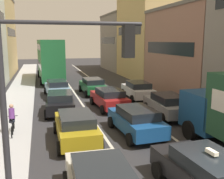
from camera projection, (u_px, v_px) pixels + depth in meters
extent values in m
cube|color=#B7B7B7|center=(20.00, 94.00, 24.81)|extent=(2.60, 64.00, 0.14)
cube|color=silver|center=(74.00, 92.00, 26.11)|extent=(0.16, 60.00, 0.01)
cube|color=silver|center=(108.00, 90.00, 26.99)|extent=(0.16, 60.00, 0.01)
cube|color=black|center=(12.00, 33.00, 39.08)|extent=(0.02, 11.73, 1.10)
cube|color=gray|center=(127.00, 43.00, 45.84)|extent=(7.00, 10.90, 9.05)
cube|color=black|center=(107.00, 40.00, 44.85)|extent=(0.02, 8.80, 1.10)
cube|color=#66605B|center=(128.00, 15.00, 44.99)|extent=(7.20, 10.90, 0.30)
cube|color=tan|center=(154.00, 35.00, 35.19)|extent=(7.00, 10.90, 11.32)
cube|color=black|center=(128.00, 31.00, 34.19)|extent=(0.02, 8.80, 1.10)
cube|color=#936B5B|center=(201.00, 52.00, 25.07)|extent=(7.00, 10.90, 7.80)
cube|color=black|center=(167.00, 48.00, 24.10)|extent=(0.02, 8.80, 1.10)
cube|color=#66605B|center=(204.00, 7.00, 24.34)|extent=(7.20, 10.90, 0.30)
cylinder|color=#2D2D33|center=(5.00, 133.00, 6.53)|extent=(0.16, 0.16, 5.50)
cylinder|color=#2D2D33|center=(74.00, 23.00, 6.50)|extent=(3.50, 0.10, 0.10)
cube|color=black|center=(128.00, 42.00, 6.94)|extent=(0.28, 0.28, 0.84)
sphere|color=red|center=(127.00, 32.00, 7.03)|extent=(0.18, 0.18, 0.18)
sphere|color=#F2A519|center=(126.00, 42.00, 7.08)|extent=(0.18, 0.18, 0.18)
sphere|color=green|center=(126.00, 51.00, 7.13)|extent=(0.18, 0.18, 0.18)
cube|color=navy|center=(212.00, 111.00, 13.72)|extent=(2.46, 2.46, 1.90)
cube|color=black|center=(198.00, 99.00, 14.79)|extent=(2.02, 0.08, 0.70)
cylinder|color=black|center=(189.00, 130.00, 13.62)|extent=(0.33, 0.97, 0.96)
cube|color=black|center=(206.00, 177.00, 8.56)|extent=(2.06, 4.40, 0.70)
cube|color=#1E2328|center=(211.00, 163.00, 8.28)|extent=(1.73, 2.50, 0.52)
cube|color=#F2EACC|center=(212.00, 152.00, 8.21)|extent=(0.19, 0.45, 0.12)
cylinder|color=black|center=(158.00, 171.00, 9.70)|extent=(0.26, 0.65, 0.64)
cylinder|color=black|center=(200.00, 163.00, 10.28)|extent=(0.26, 0.65, 0.64)
cube|color=#1E2328|center=(103.00, 176.00, 7.47)|extent=(1.65, 2.45, 0.52)
cylinder|color=black|center=(119.00, 174.00, 9.44)|extent=(0.24, 0.65, 0.64)
cube|color=#194C8C|center=(136.00, 122.00, 14.30)|extent=(2.03, 4.39, 0.70)
cube|color=#1E2328|center=(137.00, 113.00, 14.01)|extent=(1.71, 2.49, 0.52)
cylinder|color=black|center=(111.00, 122.00, 15.45)|extent=(0.25, 0.65, 0.64)
cylinder|color=black|center=(140.00, 119.00, 16.01)|extent=(0.25, 0.65, 0.64)
cylinder|color=black|center=(130.00, 140.00, 12.72)|extent=(0.25, 0.65, 0.64)
cylinder|color=black|center=(164.00, 135.00, 13.28)|extent=(0.25, 0.65, 0.64)
cube|color=#B29319|center=(76.00, 129.00, 13.25)|extent=(1.81, 4.30, 0.70)
cube|color=#1E2328|center=(76.00, 119.00, 12.95)|extent=(1.59, 2.41, 0.52)
cylinder|color=black|center=(56.00, 128.00, 14.46)|extent=(0.22, 0.64, 0.64)
cylinder|color=black|center=(89.00, 125.00, 14.93)|extent=(0.22, 0.64, 0.64)
cylinder|color=black|center=(59.00, 148.00, 11.69)|extent=(0.22, 0.64, 0.64)
cylinder|color=black|center=(100.00, 144.00, 12.15)|extent=(0.22, 0.64, 0.64)
cube|color=#A51E1E|center=(109.00, 99.00, 19.77)|extent=(2.06, 4.40, 0.70)
cube|color=#1E2328|center=(110.00, 93.00, 19.49)|extent=(1.73, 2.50, 0.52)
cylinder|color=black|center=(92.00, 101.00, 20.91)|extent=(0.26, 0.65, 0.64)
cylinder|color=black|center=(114.00, 99.00, 21.49)|extent=(0.26, 0.65, 0.64)
cylinder|color=black|center=(103.00, 110.00, 18.19)|extent=(0.26, 0.65, 0.64)
cylinder|color=black|center=(128.00, 108.00, 18.76)|extent=(0.26, 0.65, 0.64)
cube|color=black|center=(60.00, 103.00, 18.55)|extent=(2.05, 4.40, 0.70)
cube|color=#1E2328|center=(60.00, 96.00, 18.25)|extent=(1.72, 2.50, 0.52)
cylinder|color=black|center=(47.00, 104.00, 19.83)|extent=(0.26, 0.65, 0.64)
cylinder|color=black|center=(72.00, 103.00, 20.20)|extent=(0.26, 0.65, 0.64)
cylinder|color=black|center=(46.00, 115.00, 17.02)|extent=(0.26, 0.65, 0.64)
cylinder|color=black|center=(75.00, 113.00, 17.39)|extent=(0.26, 0.65, 0.64)
cube|color=#19592D|center=(93.00, 87.00, 25.16)|extent=(1.93, 4.35, 0.70)
cube|color=#1E2328|center=(93.00, 81.00, 24.87)|extent=(1.66, 2.46, 0.52)
cylinder|color=black|center=(80.00, 88.00, 26.34)|extent=(0.24, 0.65, 0.64)
cylinder|color=black|center=(98.00, 87.00, 26.86)|extent=(0.24, 0.65, 0.64)
cylinder|color=black|center=(86.00, 94.00, 23.59)|extent=(0.24, 0.65, 0.64)
cylinder|color=black|center=(106.00, 93.00, 24.11)|extent=(0.24, 0.65, 0.64)
cube|color=#759EB7|center=(57.00, 89.00, 23.95)|extent=(2.06, 4.40, 0.70)
cube|color=#1E2328|center=(57.00, 83.00, 23.66)|extent=(1.73, 2.50, 0.52)
cylinder|color=black|center=(45.00, 91.00, 25.09)|extent=(0.26, 0.65, 0.64)
cylinder|color=black|center=(65.00, 90.00, 25.67)|extent=(0.26, 0.65, 0.64)
cylinder|color=black|center=(48.00, 97.00, 22.36)|extent=(0.26, 0.65, 0.64)
cylinder|color=black|center=(70.00, 95.00, 22.94)|extent=(0.26, 0.65, 0.64)
cube|color=gray|center=(167.00, 106.00, 17.76)|extent=(1.96, 4.36, 0.70)
cube|color=#1E2328|center=(169.00, 99.00, 17.47)|extent=(1.67, 2.46, 0.52)
cylinder|color=black|center=(146.00, 107.00, 19.02)|extent=(0.24, 0.65, 0.64)
cylinder|color=black|center=(170.00, 105.00, 19.43)|extent=(0.24, 0.65, 0.64)
cylinder|color=black|center=(163.00, 118.00, 16.22)|extent=(0.24, 0.65, 0.64)
cylinder|color=black|center=(190.00, 116.00, 16.63)|extent=(0.24, 0.65, 0.64)
cube|color=silver|center=(138.00, 91.00, 23.11)|extent=(1.96, 4.37, 0.70)
cube|color=#1E2328|center=(138.00, 85.00, 22.82)|extent=(1.68, 2.47, 0.52)
cylinder|color=black|center=(123.00, 92.00, 24.37)|extent=(0.24, 0.65, 0.64)
cylinder|color=black|center=(142.00, 91.00, 24.78)|extent=(0.24, 0.65, 0.64)
cylinder|color=black|center=(132.00, 99.00, 21.57)|extent=(0.24, 0.65, 0.64)
cylinder|color=black|center=(154.00, 98.00, 21.98)|extent=(0.24, 0.65, 0.64)
cube|color=#1E6033|center=(50.00, 67.00, 32.94)|extent=(2.89, 10.59, 2.40)
cube|color=black|center=(50.00, 65.00, 32.87)|extent=(2.90, 9.96, 0.70)
cube|color=#1E6033|center=(49.00, 49.00, 32.52)|extent=(2.89, 10.59, 2.16)
cube|color=black|center=(49.00, 47.00, 32.48)|extent=(2.90, 9.96, 0.64)
cylinder|color=black|center=(39.00, 74.00, 36.34)|extent=(0.34, 1.01, 1.00)
cylinder|color=black|center=(58.00, 73.00, 37.07)|extent=(0.34, 1.01, 1.00)
cylinder|color=black|center=(41.00, 81.00, 29.83)|extent=(0.34, 1.01, 1.00)
cylinder|color=black|center=(64.00, 80.00, 30.56)|extent=(0.34, 1.01, 1.00)
torus|color=black|center=(14.00, 127.00, 14.60)|extent=(0.07, 0.68, 0.68)
torus|color=black|center=(12.00, 133.00, 13.61)|extent=(0.07, 0.68, 0.68)
cylinder|color=black|center=(12.00, 120.00, 14.02)|extent=(0.06, 0.95, 0.05)
cylinder|color=black|center=(12.00, 126.00, 13.87)|extent=(0.04, 0.04, 0.55)
cylinder|color=black|center=(13.00, 116.00, 14.39)|extent=(0.50, 0.04, 0.04)
cylinder|color=#232833|center=(10.00, 120.00, 13.94)|extent=(0.15, 0.44, 0.30)
cylinder|color=#232833|center=(14.00, 119.00, 13.98)|extent=(0.15, 0.44, 0.30)
cylinder|color=#66337F|center=(12.00, 114.00, 13.85)|extent=(0.31, 0.46, 0.62)
sphere|color=tan|center=(11.00, 106.00, 13.90)|extent=(0.22, 0.22, 0.22)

